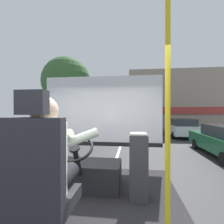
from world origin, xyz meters
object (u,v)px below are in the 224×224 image
Objects in this scene: bus_driver at (47,157)px; parked_car_red at (163,120)px; steering_console at (85,174)px; parked_car_silver at (165,123)px; handrail_pole at (168,122)px; driver_seat at (40,188)px; fare_box at (138,166)px; parked_car_white at (182,127)px.

bus_driver reaches higher than parked_car_red.
parked_car_silver is (4.39, 16.36, -0.30)m from steering_console.
driver_seat is at bearing -168.34° from handrail_pole.
parked_car_red is at bearing 79.02° from fare_box.
handrail_pole is 0.56× the size of parked_car_white.
steering_console is 16.94m from parked_car_silver.
steering_console reaches higher than parked_car_silver.
handrail_pole is at bearing -45.93° from steering_console.
driver_seat is at bearing -90.00° from steering_console.
fare_box is at bearing -15.24° from steering_console.
handrail_pole is at bearing -100.91° from parked_car_silver.
steering_console is (-0.00, 1.17, -0.58)m from bus_driver.
bus_driver is 1.08m from handrail_pole.
parked_car_silver is (4.39, 17.53, -0.89)m from bus_driver.
handrail_pole reaches higher than parked_car_silver.
fare_box reaches higher than parked_car_white.
driver_seat is at bearing -103.97° from parked_car_silver.
parked_car_silver is 1.05× the size of parked_car_red.
driver_seat is 0.24m from bus_driver.
handrail_pole is at bearing -106.51° from parked_car_white.
parked_car_white is at bearing 67.09° from steering_console.
parked_car_red is at bearing 76.77° from steering_console.
parked_car_red is at bearing 77.45° from bus_driver.
driver_seat reaches higher than parked_car_white.
steering_console is 11.56m from parked_car_white.
fare_box is at bearing 49.24° from bus_driver.
driver_seat reaches higher than steering_console.
handrail_pole is 2.47× the size of fare_box.
parked_car_silver is (4.39, 17.64, -0.67)m from driver_seat.
parked_car_red is at bearing 87.64° from parked_car_white.
handrail_pole reaches higher than parked_car_white.
handrail_pole is 0.51× the size of parked_car_silver.
parked_car_white is at bearing -92.36° from parked_car_red.
parked_car_white is 5.71m from parked_car_silver.
handrail_pole is at bearing -75.80° from fare_box.
parked_car_silver is at bearing -96.68° from parked_car_red.
driver_seat reaches higher than parked_car_silver.
steering_console is 0.49× the size of handrail_pole.
parked_car_white is at bearing 69.15° from bus_driver.
driver_seat is 12.76m from parked_car_white.
bus_driver is (0.00, 0.11, 0.22)m from driver_seat.
steering_console is at bearing -105.01° from parked_car_silver.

